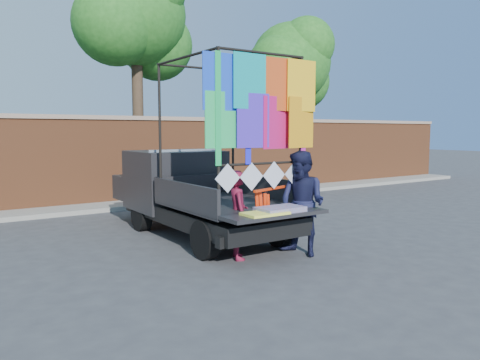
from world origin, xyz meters
TOP-DOWN VIEW (x-y plane):
  - ground at (0.00, 0.00)m, footprint 90.00×90.00m
  - brick_wall at (0.00, 7.00)m, footprint 30.00×0.45m
  - curb at (0.00, 6.30)m, footprint 30.00×1.20m
  - tree_mid at (1.02, 8.12)m, footprint 4.20×3.30m
  - tree_right at (7.52, 8.12)m, footprint 4.20×3.30m
  - pickup_truck at (-0.26, 2.41)m, footprint 2.18×5.48m
  - woman at (-0.58, -0.02)m, footprint 0.54×0.65m
  - man at (0.48, -0.45)m, footprint 0.86×1.01m
  - streamer_bundle at (-0.15, -0.24)m, footprint 0.90×0.33m

SIDE VIEW (x-z plane):
  - ground at x=0.00m, z-range 0.00..0.00m
  - curb at x=0.00m, z-range 0.00..0.12m
  - woman at x=-0.58m, z-range 0.00..1.51m
  - pickup_truck at x=-0.26m, z-range -0.85..2.59m
  - man at x=0.48m, z-range 0.00..1.82m
  - streamer_bundle at x=-0.15m, z-range 0.67..1.32m
  - brick_wall at x=0.00m, z-range 0.02..2.63m
  - tree_right at x=7.52m, z-range 1.44..8.06m
  - tree_mid at x=1.02m, z-range 1.83..9.56m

